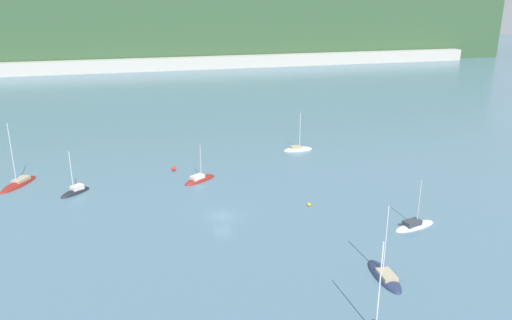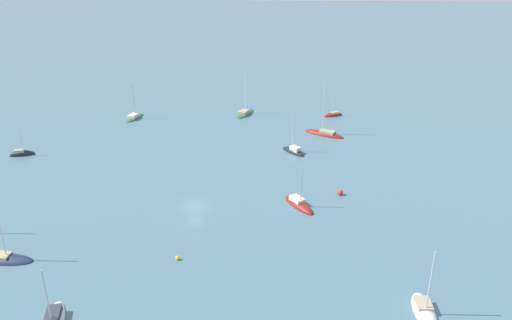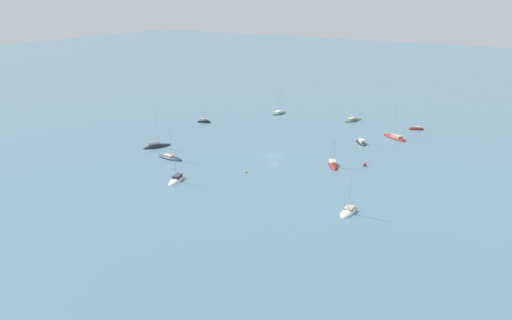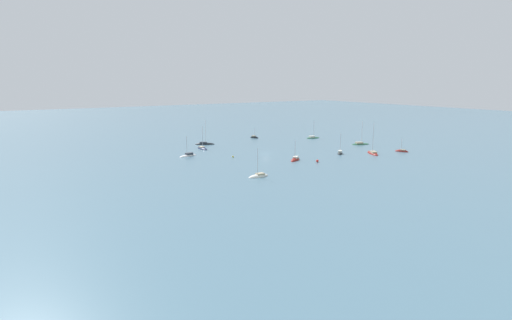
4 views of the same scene
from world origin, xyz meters
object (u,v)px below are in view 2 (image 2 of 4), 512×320
Objects in this scene: sailboat_1 at (324,134)px; mooring_buoy_1 at (178,258)px; sailboat_4 at (299,205)px; sailboat_5 at (424,311)px; sailboat_6 at (22,155)px; sailboat_3 at (134,118)px; mooring_buoy_0 at (340,193)px; sailboat_7 at (245,114)px; sailboat_8 at (333,116)px; sailboat_0 at (294,152)px; sailboat_10 at (4,260)px.

sailboat_1 is 51.20m from mooring_buoy_1.
sailboat_1 is 1.61× the size of sailboat_4.
sailboat_5 is at bearing 126.23° from sailboat_1.
sailboat_3 is at bearing 38.44° from sailboat_6.
sailboat_4 is 7.74m from mooring_buoy_0.
sailboat_7 reaches higher than mooring_buoy_1.
sailboat_1 reaches higher than sailboat_8.
sailboat_1 is 2.14× the size of sailboat_6.
sailboat_6 is (22.64, -15.17, -0.05)m from sailboat_3.
sailboat_1 reaches higher than sailboat_0.
mooring_buoy_0 is (39.99, -2.30, 0.38)m from sailboat_8.
sailboat_8 is (0.04, 20.61, -0.06)m from sailboat_7.
sailboat_10 is at bearing -65.39° from mooring_buoy_0.
sailboat_3 is 0.89× the size of sailboat_10.
sailboat_4 is 41.10m from sailboat_10.
sailboat_4 is at bearing 53.10° from sailboat_8.
sailboat_7 is at bearing -155.42° from mooring_buoy_0.
sailboat_5 reaches higher than sailboat_4.
sailboat_5 is 76.43m from sailboat_6.
sailboat_1 is 2.11× the size of sailboat_8.
sailboat_0 reaches higher than sailboat_8.
sailboat_3 reaches higher than sailboat_6.
sailboat_7 is at bearing 16.12° from sailboat_6.
mooring_buoy_1 is at bearing -106.72° from sailboat_5.
sailboat_4 is at bearing -59.65° from mooring_buoy_0.
sailboat_10 reaches higher than sailboat_4.
sailboat_0 is 21.22m from sailboat_4.
sailboat_0 is at bearing -133.34° from sailboat_7.
sailboat_4 is 0.78× the size of sailboat_10.
sailboat_6 is at bearing 161.01° from sailboat_3.
sailboat_10 reaches higher than sailboat_6.
sailboat_8 is 63.98m from mooring_buoy_1.
mooring_buoy_1 is at bearing 114.96° from sailboat_0.
sailboat_7 reaches higher than sailboat_0.
sailboat_5 is at bearing 13.22° from mooring_buoy_0.
sailboat_1 is 1.41× the size of sailboat_3.
sailboat_1 is at bearing 51.87° from sailboat_8.
sailboat_10 is at bearing 93.00° from sailboat_0.
sailboat_5 is at bearing 74.09° from mooring_buoy_1.
sailboat_4 is at bearing 139.00° from sailboat_0.
sailboat_7 is (-67.27, -24.71, 0.04)m from sailboat_5.
mooring_buoy_1 is at bearing 41.96° from sailboat_8.
sailboat_1 is 43.63m from sailboat_3.
sailboat_0 is 0.80× the size of sailboat_7.
sailboat_8 is at bearing -73.85° from sailboat_1.
sailboat_5 is 51.23m from sailboat_10.
mooring_buoy_0 is (-27.24, -6.40, 0.35)m from sailboat_5.
sailboat_7 reaches higher than sailboat_5.
sailboat_5 is 15.79× the size of mooring_buoy_1.
sailboat_6 is at bearing -131.53° from mooring_buoy_1.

